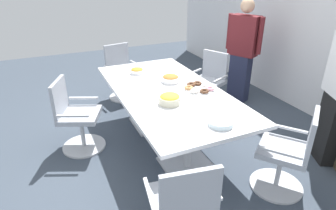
{
  "coord_description": "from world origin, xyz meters",
  "views": [
    {
      "loc": [
        2.91,
        -1.31,
        2.1
      ],
      "look_at": [
        0.0,
        0.0,
        0.55
      ],
      "focal_mm": 30.63,
      "sensor_mm": 36.0,
      "label": 1
    }
  ],
  "objects": [
    {
      "name": "office_chair_0",
      "position": [
        -1.69,
        -0.11,
        0.41
      ],
      "size": [
        0.63,
        0.63,
        0.91
      ],
      "rotation": [
        0.0,
        0.0,
        -1.38
      ],
      "color": "silver",
      "rests_on": "ground"
    },
    {
      "name": "donut_platter",
      "position": [
        0.13,
        0.36,
        0.77
      ],
      "size": [
        0.36,
        0.36,
        0.04
      ],
      "color": "white",
      "rests_on": "conference_table"
    },
    {
      "name": "person_standing_0",
      "position": [
        -0.76,
        1.66,
        0.87
      ],
      "size": [
        0.59,
        0.39,
        1.67
      ],
      "rotation": [
        0.0,
        0.0,
        -2.7
      ],
      "color": "#232842",
      "rests_on": "ground"
    },
    {
      "name": "office_chair_4",
      "position": [
        -0.69,
        1.01,
        0.41
      ],
      "size": [
        0.72,
        0.72,
        0.91
      ],
      "rotation": [
        0.0,
        0.0,
        -2.71
      ],
      "color": "silver",
      "rests_on": "ground"
    },
    {
      "name": "snack_bowl_chips_yellow",
      "position": [
        0.35,
        -0.14,
        0.81
      ],
      "size": [
        0.24,
        0.24,
        0.12
      ],
      "color": "beige",
      "rests_on": "conference_table"
    },
    {
      "name": "plate_stack",
      "position": [
        0.98,
        0.11,
        0.77
      ],
      "size": [
        0.24,
        0.24,
        0.05
      ],
      "color": "white",
      "rests_on": "conference_table"
    },
    {
      "name": "office_chair_1",
      "position": [
        -0.37,
        -1.08,
        0.41
      ],
      "size": [
        0.71,
        0.71,
        0.91
      ],
      "rotation": [
        0.0,
        0.0,
        -0.41
      ],
      "color": "silver",
      "rests_on": "ground"
    },
    {
      "name": "back_wall",
      "position": [
        0.0,
        2.4,
        1.4
      ],
      "size": [
        8.0,
        0.1,
        2.8
      ],
      "primitive_type": "cube",
      "color": "white",
      "rests_on": "ground"
    },
    {
      "name": "snack_bowl_pretzels",
      "position": [
        -0.23,
        0.14,
        0.8
      ],
      "size": [
        0.23,
        0.23,
        0.1
      ],
      "color": "white",
      "rests_on": "conference_table"
    },
    {
      "name": "conference_table",
      "position": [
        0.0,
        0.0,
        0.63
      ],
      "size": [
        2.4,
        1.2,
        0.75
      ],
      "color": "white",
      "rests_on": "ground"
    },
    {
      "name": "ground_plane",
      "position": [
        0.0,
        0.0,
        -0.01
      ],
      "size": [
        10.0,
        10.0,
        0.01
      ],
      "primitive_type": "cube",
      "color": "#3D4754"
    },
    {
      "name": "snack_bowl_chips_orange",
      "position": [
        -0.72,
        -0.15,
        0.79
      ],
      "size": [
        0.19,
        0.19,
        0.08
      ],
      "color": "white",
      "rests_on": "conference_table"
    },
    {
      "name": "office_chair_3",
      "position": [
        1.27,
        0.73,
        0.41
      ],
      "size": [
        0.76,
        0.76,
        0.91
      ],
      "rotation": [
        0.0,
        0.0,
        -4.06
      ],
      "color": "silver",
      "rests_on": "ground"
    }
  ]
}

